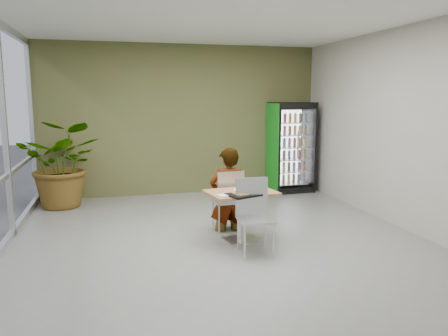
{
  "coord_description": "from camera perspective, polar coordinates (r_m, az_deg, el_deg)",
  "views": [
    {
      "loc": [
        -1.49,
        -5.84,
        2.09
      ],
      "look_at": [
        0.19,
        0.65,
        1.0
      ],
      "focal_mm": 35.0,
      "sensor_mm": 36.0,
      "label": 1
    }
  ],
  "objects": [
    {
      "name": "seated_woman",
      "position": [
        6.9,
        0.5,
        -4.0
      ],
      "size": [
        0.61,
        0.41,
        1.62
      ],
      "primitive_type": "imported",
      "rotation": [
        0.0,
        0.0,
        3.18
      ],
      "color": "black",
      "rests_on": "ground"
    },
    {
      "name": "beverage_fridge",
      "position": [
        9.83,
        8.74,
        2.71
      ],
      "size": [
        0.93,
        0.73,
        1.98
      ],
      "rotation": [
        0.0,
        0.0,
        0.04
      ],
      "color": "black",
      "rests_on": "ground"
    },
    {
      "name": "chair_near",
      "position": [
        5.92,
        3.88,
        -5.43
      ],
      "size": [
        0.47,
        0.48,
        1.01
      ],
      "rotation": [
        0.0,
        0.0,
        -0.06
      ],
      "color": "silver",
      "rests_on": "ground"
    },
    {
      "name": "ground",
      "position": [
        6.38,
        -0.23,
        -9.88
      ],
      "size": [
        7.0,
        7.0,
        0.0
      ],
      "primitive_type": "plane",
      "color": "gray",
      "rests_on": "ground"
    },
    {
      "name": "room_envelope",
      "position": [
        6.05,
        -0.24,
        4.59
      ],
      "size": [
        6.0,
        7.0,
        3.2
      ],
      "primitive_type": null,
      "color": "beige",
      "rests_on": "ground"
    },
    {
      "name": "dining_table",
      "position": [
        6.35,
        2.25,
        -4.95
      ],
      "size": [
        1.05,
        0.81,
        0.75
      ],
      "rotation": [
        0.0,
        0.0,
        0.15
      ],
      "color": "#A66847",
      "rests_on": "ground"
    },
    {
      "name": "chair_far",
      "position": [
        6.84,
        0.64,
        -3.63
      ],
      "size": [
        0.44,
        0.45,
        0.97
      ],
      "rotation": [
        0.0,
        0.0,
        3.18
      ],
      "color": "silver",
      "rests_on": "ground"
    },
    {
      "name": "napkin_stack",
      "position": [
        5.99,
        -0.0,
        -3.6
      ],
      "size": [
        0.2,
        0.2,
        0.02
      ],
      "primitive_type": "cube",
      "rotation": [
        0.0,
        0.0,
        0.38
      ],
      "color": "white",
      "rests_on": "dining_table"
    },
    {
      "name": "soda_cup",
      "position": [
        6.38,
        3.61,
        -2.22
      ],
      "size": [
        0.09,
        0.09,
        0.15
      ],
      "color": "white",
      "rests_on": "dining_table"
    },
    {
      "name": "potted_plant",
      "position": [
        8.85,
        -20.22,
        0.5
      ],
      "size": [
        1.73,
        1.57,
        1.66
      ],
      "primitive_type": "imported",
      "rotation": [
        0.0,
        0.0,
        -0.2
      ],
      "color": "#3B6B2A",
      "rests_on": "ground"
    },
    {
      "name": "cafeteria_tray",
      "position": [
        6.03,
        2.74,
        -3.48
      ],
      "size": [
        0.56,
        0.48,
        0.03
      ],
      "primitive_type": "cube",
      "rotation": [
        0.0,
        0.0,
        0.34
      ],
      "color": "black",
      "rests_on": "dining_table"
    },
    {
      "name": "pizza_plate",
      "position": [
        6.35,
        2.35,
        -2.8
      ],
      "size": [
        0.3,
        0.24,
        0.03
      ],
      "color": "white",
      "rests_on": "dining_table"
    }
  ]
}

